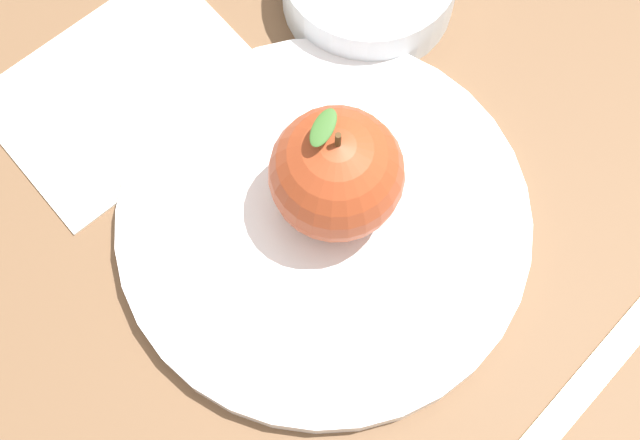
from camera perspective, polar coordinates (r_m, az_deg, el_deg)
The scene contains 4 objects.
ground_plane at distance 0.57m, azimuth 4.38°, elevation -3.22°, with size 2.40×2.40×0.00m, color brown.
dinner_plate at distance 0.57m, azimuth -0.00°, elevation -0.37°, with size 0.27×0.27×0.02m.
apple at distance 0.53m, azimuth 1.08°, elevation 3.00°, with size 0.08×0.08×0.09m.
linen_napkin at distance 0.63m, azimuth -12.91°, elevation 7.95°, with size 0.13×0.18×0.00m, color silver.
Camera 1 is at (-0.06, 0.16, 0.54)m, focal length 49.37 mm.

